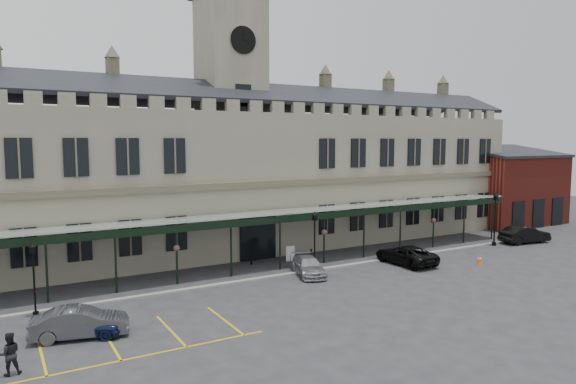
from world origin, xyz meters
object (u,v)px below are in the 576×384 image
clock_tower (231,102)px  lamp_post_left (34,273)px  traffic_cone (480,260)px  station_building (232,177)px  car_van (406,255)px  sign_board (290,254)px  person_b (9,354)px  lamp_post_mid (315,236)px  car_left_b (80,322)px  car_left_a (83,323)px  car_right_b (525,234)px  lamp_post_right (495,214)px  car_taxi (308,266)px

clock_tower → lamp_post_left: (-16.83, -11.09, -10.62)m
lamp_post_left → traffic_cone: (31.26, -4.17, -2.15)m
station_building → car_van: (9.42, -12.19, -5.72)m
sign_board → person_b: 23.41m
lamp_post_mid → car_left_b: (-16.93, -4.78, -1.95)m
station_building → car_left_a: size_ratio=15.03×
sign_board → traffic_cone: bearing=-16.7°
car_left_a → car_left_b: car_left_b is taller
lamp_post_mid → traffic_cone: size_ratio=6.58×
car_right_b → person_b: person_b is taller
traffic_cone → lamp_post_left: bearing=172.4°
lamp_post_right → traffic_cone: size_ratio=7.17×
car_van → lamp_post_left: bearing=-4.6°
car_right_b → traffic_cone: bearing=117.2°
lamp_post_right → car_right_b: bearing=-11.3°
lamp_post_left → lamp_post_right: lamp_post_right is taller
lamp_post_left → car_taxi: size_ratio=0.94×
car_left_a → car_right_b: 40.22m
lamp_post_mid → car_left_a: bearing=-164.3°
car_left_b → clock_tower: bearing=-31.2°
lamp_post_mid → car_left_b: 17.70m
car_left_a → car_van: size_ratio=0.75×
lamp_post_right → car_left_b: lamp_post_right is taller
lamp_post_mid → car_taxi: (-0.79, -0.41, -2.06)m
car_left_b → car_right_b: car_right_b is taller
sign_board → person_b: person_b is taller
station_building → person_b: size_ratio=33.14×
lamp_post_left → car_taxi: lamp_post_left is taller
lamp_post_right → traffic_cone: lamp_post_right is taller
lamp_post_mid → car_left_b: size_ratio=0.99×
lamp_post_mid → car_van: size_ratio=0.85×
lamp_post_mid → person_b: (-20.09, -7.66, -1.81)m
lamp_post_left → clock_tower: bearing=33.4°
traffic_cone → clock_tower: bearing=133.4°
sign_board → car_right_b: 23.52m
car_taxi → person_b: person_b is taller
car_left_a → car_right_b: bearing=-58.0°
clock_tower → car_right_b: clock_tower is taller
lamp_post_right → car_taxi: size_ratio=1.11×
traffic_cone → lamp_post_right: bearing=30.9°
sign_board → car_left_b: (-17.16, -8.73, 0.16)m
traffic_cone → car_taxi: bearing=163.2°
car_left_b → car_right_b: (40.17, 3.89, 0.06)m
lamp_post_mid → car_van: bearing=-10.9°
lamp_post_right → car_left_b: size_ratio=1.08×
lamp_post_right → car_taxi: (-20.56, -0.21, -2.30)m
clock_tower → lamp_post_mid: size_ratio=5.42×
lamp_post_left → car_taxi: bearing=-0.4°
clock_tower → car_left_a: clock_tower is taller
car_van → station_building: bearing=-54.3°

